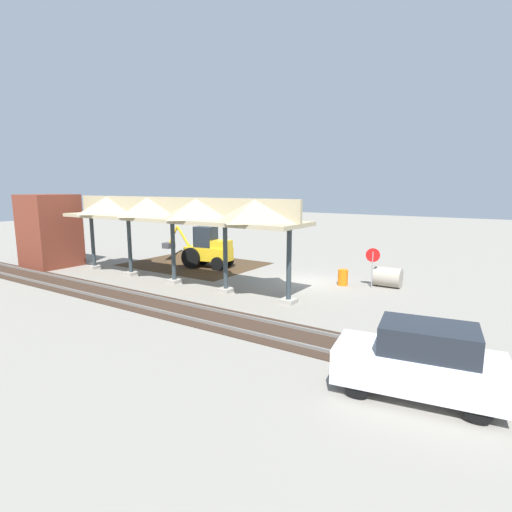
{
  "coord_description": "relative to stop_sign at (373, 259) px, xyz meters",
  "views": [
    {
      "loc": [
        -9.86,
        20.49,
        5.42
      ],
      "look_at": [
        2.37,
        1.93,
        1.6
      ],
      "focal_mm": 28.0,
      "sensor_mm": 36.0,
      "label": 1
    }
  ],
  "objects": [
    {
      "name": "ground_plane",
      "position": [
        3.42,
        0.82,
        -1.57
      ],
      "size": [
        120.0,
        120.0,
        0.0
      ],
      "primitive_type": "plane",
      "color": "gray"
    },
    {
      "name": "dirt_work_zone",
      "position": [
        12.7,
        0.28,
        -1.56
      ],
      "size": [
        9.19,
        7.0,
        0.01
      ],
      "primitive_type": "cube",
      "color": "#42301E",
      "rests_on": "ground"
    },
    {
      "name": "platform_canopy",
      "position": [
        9.86,
        5.16,
        2.6
      ],
      "size": [
        16.21,
        3.2,
        4.9
      ],
      "color": "#9E998E",
      "rests_on": "ground"
    },
    {
      "name": "rail_tracks",
      "position": [
        3.42,
        8.89,
        -1.54
      ],
      "size": [
        60.0,
        2.58,
        0.15
      ],
      "color": "slate",
      "rests_on": "ground"
    },
    {
      "name": "stop_sign",
      "position": [
        0.0,
        0.0,
        0.0
      ],
      "size": [
        0.75,
        0.19,
        2.18
      ],
      "color": "gray",
      "rests_on": "ground"
    },
    {
      "name": "backhoe",
      "position": [
        11.25,
        0.63,
        -0.3
      ],
      "size": [
        5.32,
        2.13,
        2.82
      ],
      "color": "yellow",
      "rests_on": "ground"
    },
    {
      "name": "dirt_mound",
      "position": [
        14.3,
        -0.06,
        -1.57
      ],
      "size": [
        5.9,
        5.9,
        1.74
      ],
      "primitive_type": "cone",
      "color": "#42301E",
      "rests_on": "ground"
    },
    {
      "name": "concrete_pipe",
      "position": [
        -0.68,
        -0.65,
        -1.02
      ],
      "size": [
        1.45,
        1.12,
        1.09
      ],
      "color": "#9E9384",
      "rests_on": "ground"
    },
    {
      "name": "brick_utility_building",
      "position": [
        20.63,
        6.21,
        0.91
      ],
      "size": [
        3.19,
        3.08,
        4.96
      ],
      "primitive_type": "cube",
      "color": "brown",
      "rests_on": "ground"
    },
    {
      "name": "distant_parked_car",
      "position": [
        -4.64,
        10.86,
        -0.58
      ],
      "size": [
        4.42,
        2.39,
        1.98
      ],
      "color": "silver",
      "rests_on": "ground"
    },
    {
      "name": "traffic_barrel",
      "position": [
        1.5,
        0.4,
        -1.12
      ],
      "size": [
        0.56,
        0.56,
        0.9
      ],
      "primitive_type": "cylinder",
      "color": "orange",
      "rests_on": "ground"
    }
  ]
}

